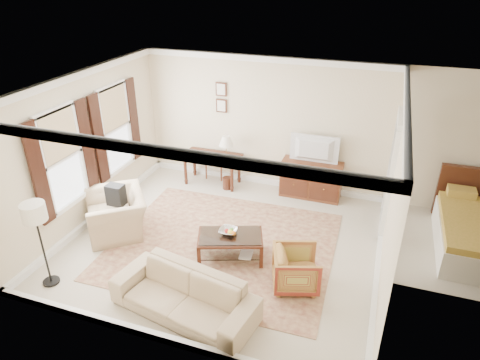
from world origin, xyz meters
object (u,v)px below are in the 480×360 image
Objects in this scene: writing_desk at (212,160)px; tv at (314,142)px; sofa at (184,290)px; striped_armchair at (296,267)px; coffee_table at (230,241)px; sideboard at (311,179)px; club_armchair at (116,207)px.

tv reaches higher than writing_desk.
sofa reaches higher than writing_desk.
tv reaches higher than striped_armchair.
coffee_table is 0.58× the size of sofa.
sideboard is 3.01m from striped_armchair.
tv reaches higher than sideboard.
tv is 2.93m from coffee_table.
sideboard is at bearing 3.65° from writing_desk.
tv reaches higher than club_armchair.
club_armchair is at bearing 155.60° from sofa.
tv is at bearing -90.00° from sideboard.
club_armchair is 2.61m from sofa.
sideboard is 2.79m from coffee_table.
sideboard is 4.10m from club_armchair.
writing_desk is at bearing -176.35° from sideboard.
coffee_table is at bearing 56.56° from striped_armchair.
sideboard is 1.81× the size of striped_armchair.
striped_armchair is 0.60× the size of club_armchair.
writing_desk is at bearing 24.37° from striped_armchair.
club_armchair reaches higher than coffee_table.
striped_armchair is at bearing -47.73° from writing_desk.
club_armchair is at bearing 178.16° from coffee_table.
club_armchair reaches higher than writing_desk.
coffee_table is at bearing -61.40° from writing_desk.
tv is 4.16m from club_armchair.
tv is 0.45× the size of sofa.
sideboard reaches higher than writing_desk.
tv is at bearing 3.14° from writing_desk.
sofa is (2.13, -1.51, -0.10)m from club_armchair.
striped_armchair is (0.34, -2.97, -0.93)m from tv.
striped_armchair is at bearing -83.57° from sideboard.
club_armchair is (-2.30, 0.07, 0.16)m from coffee_table.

